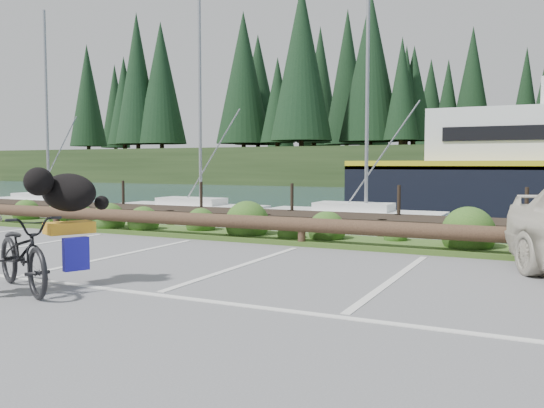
{
  "coord_description": "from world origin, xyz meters",
  "views": [
    {
      "loc": [
        4.68,
        -6.44,
        1.72
      ],
      "look_at": [
        0.78,
        1.57,
        1.1
      ],
      "focal_mm": 38.0,
      "sensor_mm": 36.0,
      "label": 1
    }
  ],
  "objects": [
    {
      "name": "dog",
      "position": [
        -1.47,
        -0.39,
        1.32
      ],
      "size": [
        0.81,
        1.05,
        0.54
      ],
      "primitive_type": "ellipsoid",
      "rotation": [
        0.0,
        0.0,
        1.14
      ],
      "color": "black",
      "rests_on": "bicycle"
    },
    {
      "name": "vegetation_strip",
      "position": [
        0.0,
        5.3,
        0.05
      ],
      "size": [
        34.0,
        1.6,
        0.1
      ],
      "primitive_type": "cube",
      "color": "#3D5B21",
      "rests_on": "ground"
    },
    {
      "name": "harbor_backdrop",
      "position": [
        0.39,
        78.47,
        -0.0
      ],
      "size": [
        170.0,
        160.0,
        30.0
      ],
      "color": "#1C3544",
      "rests_on": "ground"
    },
    {
      "name": "bicycle",
      "position": [
        -1.74,
        -0.97,
        0.52
      ],
      "size": [
        2.1,
        1.47,
        1.05
      ],
      "primitive_type": "imported",
      "rotation": [
        0.0,
        0.0,
        1.14
      ],
      "color": "black",
      "rests_on": "ground"
    },
    {
      "name": "log_rail",
      "position": [
        0.0,
        4.6,
        0.0
      ],
      "size": [
        32.0,
        0.3,
        0.6
      ],
      "primitive_type": null,
      "color": "#443021",
      "rests_on": "ground"
    },
    {
      "name": "ground",
      "position": [
        0.0,
        0.0,
        0.0
      ],
      "size": [
        72.0,
        72.0,
        0.0
      ],
      "primitive_type": "plane",
      "color": "slate"
    }
  ]
}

